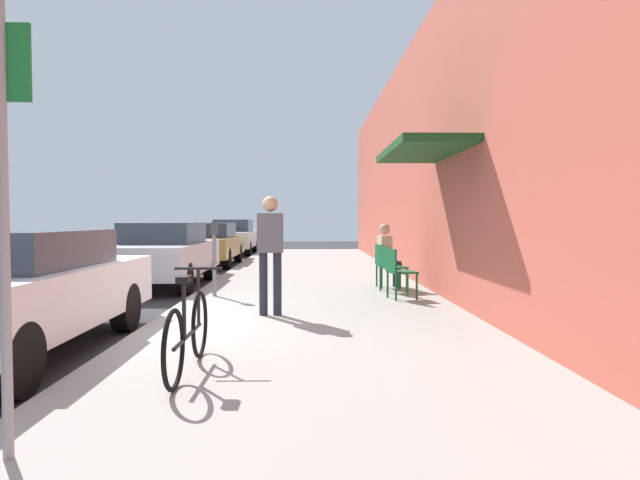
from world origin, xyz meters
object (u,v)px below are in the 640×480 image
Objects in this scene: cafe_chair_0 at (398,270)px; seated_patron_2 at (387,253)px; parking_meter at (214,253)px; cafe_chair_1 at (389,265)px; parked_car_0 at (10,291)px; street_sign at (3,193)px; parked_car_3 at (233,236)px; cafe_chair_2 at (384,263)px; parked_car_1 at (163,253)px; pedestrian_standing at (270,245)px; parked_car_2 at (208,243)px; bicycle_0 at (188,332)px.

cafe_chair_0 is 1.60m from seated_patron_2.
cafe_chair_1 is (3.22, 0.49, -0.26)m from parking_meter.
parked_car_0 is 1.69× the size of street_sign.
parked_car_3 is 5.06× the size of cafe_chair_2.
parked_car_1 is 3.33× the size of parking_meter.
pedestrian_standing is (-2.09, -1.54, 0.50)m from cafe_chair_0.
street_sign is 2.02× the size of seated_patron_2.
street_sign is at bearing -113.26° from seated_patron_2.
parked_car_3 is 3.41× the size of seated_patron_2.
street_sign is 2.99× the size of cafe_chair_0.
cafe_chair_2 is 0.20m from seated_patron_2.
pedestrian_standing is (2.69, -15.90, 0.35)m from parked_car_3.
seated_patron_2 is (3.28, 1.15, -0.07)m from parking_meter.
parked_car_1 is 2.59× the size of pedestrian_standing.
pedestrian_standing reaches higher than parked_car_0.
parked_car_2 is at bearing 125.02° from cafe_chair_2.
pedestrian_standing reaches higher than parked_car_3.
cafe_chair_2 is at bearing -54.98° from parked_car_2.
parked_car_1 is 4.94m from cafe_chair_2.
bicycle_0 is at bearing 69.57° from street_sign.
parked_car_0 is 6.92m from seated_patron_2.
cafe_chair_1 is 0.51× the size of pedestrian_standing.
cafe_chair_0 and cafe_chair_2 have the same top height.
cafe_chair_0 is (3.22, -0.45, -0.26)m from parking_meter.
pedestrian_standing is (0.54, 2.88, 0.64)m from bicycle_0.
pedestrian_standing is (-2.09, -3.12, 0.50)m from cafe_chair_2.
parked_car_0 is 3.41× the size of seated_patron_2.
pedestrian_standing reaches higher than parked_car_1.
parked_car_2 is 3.33× the size of parking_meter.
parked_car_1 is 5.00m from seated_patron_2.
cafe_chair_1 is at bearing -89.88° from cafe_chair_2.
parked_car_2 is 14.66m from street_sign.
pedestrian_standing is at bearing -80.41° from parked_car_3.
seated_patron_2 is at bearing 65.94° from bicycle_0.
cafe_chair_0 is at bearing 62.01° from street_sign.
cafe_chair_1 is at bearing 8.58° from parking_meter.
seated_patron_2 is at bearing -14.69° from parked_car_1.
cafe_chair_1 is (3.27, 7.09, -1.02)m from street_sign.
parked_car_0 is 4.12m from parking_meter.
parked_car_2 is (0.00, 11.76, -0.00)m from parked_car_0.
street_sign is at bearing -110.43° from bicycle_0.
parking_meter is at bearing -171.42° from cafe_chair_1.
parked_car_3 is (0.00, 5.97, 0.05)m from parked_car_2.
bicycle_0 reaches higher than cafe_chair_1.
parked_car_3 reaches higher than cafe_chair_2.
cafe_chair_2 is (2.63, 6.01, 0.14)m from bicycle_0.
street_sign is 2.19m from bicycle_0.
bicycle_0 is at bearing -100.61° from pedestrian_standing.
parked_car_3 is (0.00, 11.50, 0.03)m from parked_car_1.
seated_patron_2 is (4.83, -6.80, 0.10)m from parked_car_2.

